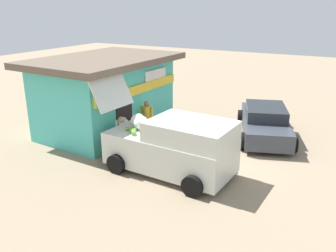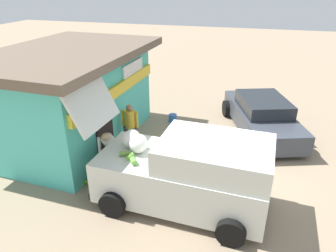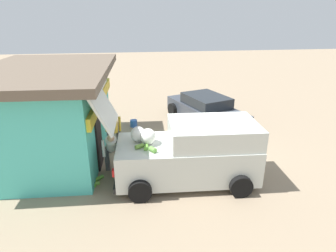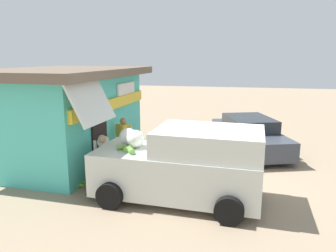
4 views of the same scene
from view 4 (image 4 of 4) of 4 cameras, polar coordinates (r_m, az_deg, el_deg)
name	(u,v)px [view 4 (image 4 of 4)]	position (r m, az deg, el deg)	size (l,w,h in m)	color
ground_plane	(210,178)	(9.67, 7.46, -9.16)	(60.00, 60.00, 0.00)	gray
storefront_bar	(67,113)	(11.46, -17.65, 2.16)	(6.41, 4.46, 3.15)	#4CC6B7
delivery_van	(183,164)	(7.96, 2.67, -6.73)	(2.41, 4.72, 2.91)	silver
parked_sedan	(249,135)	(12.52, 14.25, -1.52)	(4.73, 3.17, 1.30)	#383D47
vendor_standing	(124,138)	(10.62, -7.94, -2.08)	(0.35, 0.57, 1.58)	#4C4C51
customer_bending	(106,152)	(9.33, -11.03, -4.56)	(0.69, 0.57, 1.42)	#4C4C51
unloaded_banana_pile	(74,179)	(9.37, -16.43, -9.15)	(0.68, 0.75, 0.39)	silver
paint_bucket	(163,142)	(12.87, -0.85, -2.90)	(0.31, 0.31, 0.31)	blue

